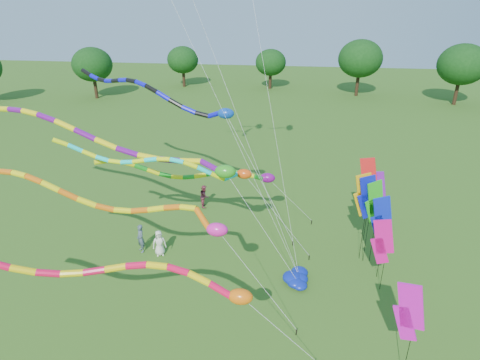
# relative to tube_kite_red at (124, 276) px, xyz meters

# --- Properties ---
(ground) EXTENTS (160.00, 160.00, 0.00)m
(ground) POSITION_rel_tube_kite_red_xyz_m (3.98, 1.86, -3.98)
(ground) COLOR #2A5B18
(ground) RESTS_ON ground
(tree_ring) EXTENTS (121.37, 119.96, 9.70)m
(tree_ring) POSITION_rel_tube_kite_red_xyz_m (2.78, 2.81, 1.58)
(tree_ring) COLOR #382314
(tree_ring) RESTS_ON ground
(tube_kite_red) EXTENTS (14.12, 1.96, 6.13)m
(tube_kite_red) POSITION_rel_tube_kite_red_xyz_m (0.00, 0.00, 0.00)
(tube_kite_red) COLOR black
(tube_kite_red) RESTS_ON ground
(tube_kite_orange) EXTENTS (13.53, 1.35, 7.13)m
(tube_kite_orange) POSITION_rel_tube_kite_red_xyz_m (-0.70, 2.82, 1.34)
(tube_kite_orange) COLOR black
(tube_kite_orange) RESTS_ON ground
(tube_kite_purple) EXTENTS (18.59, 3.82, 8.75)m
(tube_kite_purple) POSITION_rel_tube_kite_red_xyz_m (-3.17, 6.98, 2.70)
(tube_kite_purple) COLOR black
(tube_kite_purple) RESTS_ON ground
(tube_kite_blue) EXTENTS (14.51, 5.70, 9.53)m
(tube_kite_blue) POSITION_rel_tube_kite_red_xyz_m (-1.98, 11.76, 3.99)
(tube_kite_blue) COLOR black
(tube_kite_blue) RESTS_ON ground
(tube_kite_cyan) EXTENTS (12.74, 1.71, 7.48)m
(tube_kite_cyan) POSITION_rel_tube_kite_red_xyz_m (0.05, 6.57, 1.75)
(tube_kite_cyan) COLOR black
(tube_kite_cyan) RESTS_ON ground
(tube_kite_green) EXTENTS (11.66, 4.47, 6.04)m
(tube_kite_green) POSITION_rel_tube_kite_red_xyz_m (1.22, 9.47, 0.14)
(tube_kite_green) COLOR black
(tube_kite_green) RESTS_ON ground
(banner_pole_blue_b) EXTENTS (1.15, 0.33, 5.20)m
(banner_pole_blue_b) POSITION_rel_tube_kite_red_xyz_m (9.76, 7.98, -0.05)
(banner_pole_blue_b) COLOR black
(banner_pole_blue_b) RESTS_ON ground
(banner_pole_magenta_b) EXTENTS (1.16, 0.20, 3.98)m
(banner_pole_magenta_b) POSITION_rel_tube_kite_red_xyz_m (10.28, 5.74, -1.26)
(banner_pole_magenta_b) COLOR black
(banner_pole_magenta_b) RESTS_ON ground
(banner_pole_green) EXTENTS (1.09, 0.54, 4.95)m
(banner_pole_green) POSITION_rel_tube_kite_red_xyz_m (10.13, 7.97, -0.30)
(banner_pole_green) COLOR black
(banner_pole_green) RESTS_ON ground
(banner_pole_orange) EXTENTS (1.15, 0.35, 5.22)m
(banner_pole_orange) POSITION_rel_tube_kite_red_xyz_m (9.59, 8.19, -0.03)
(banner_pole_orange) COLOR black
(banner_pole_orange) RESTS_ON ground
(banner_pole_magenta_a) EXTENTS (1.09, 0.55, 4.37)m
(banner_pole_magenta_a) POSITION_rel_tube_kite_red_xyz_m (10.22, 0.52, -0.88)
(banner_pole_magenta_a) COLOR black
(banner_pole_magenta_a) RESTS_ON ground
(banner_pole_red) EXTENTS (1.15, 0.34, 5.32)m
(banner_pole_red) POSITION_rel_tube_kite_red_xyz_m (10.07, 10.26, 0.07)
(banner_pole_red) COLOR black
(banner_pole_red) RESTS_ON ground
(banner_pole_blue_a) EXTENTS (1.16, 0.27, 4.71)m
(banner_pole_blue_a) POSITION_rel_tube_kite_red_xyz_m (10.29, 6.66, -0.54)
(banner_pole_blue_a) COLOR black
(banner_pole_blue_a) RESTS_ON ground
(banner_pole_violet) EXTENTS (1.12, 0.46, 4.07)m
(banner_pole_violet) POSITION_rel_tube_kite_red_xyz_m (10.93, 11.42, -1.17)
(banner_pole_violet) COLOR black
(banner_pole_violet) RESTS_ON ground
(blue_nylon_heap) EXTENTS (1.44, 1.28, 0.54)m
(blue_nylon_heap) POSITION_rel_tube_kite_red_xyz_m (5.95, 5.99, -3.74)
(blue_nylon_heap) COLOR #0C219F
(blue_nylon_heap) RESTS_ON ground
(person_a) EXTENTS (0.88, 0.74, 1.53)m
(person_a) POSITION_rel_tube_kite_red_xyz_m (-1.31, 7.03, -3.22)
(person_a) COLOR silver
(person_a) RESTS_ON ground
(person_b) EXTENTS (0.72, 0.73, 1.70)m
(person_b) POSITION_rel_tube_kite_red_xyz_m (-2.47, 7.21, -3.13)
(person_b) COLOR #455361
(person_b) RESTS_ON ground
(person_c) EXTENTS (0.75, 0.88, 1.60)m
(person_c) POSITION_rel_tube_kite_red_xyz_m (-0.11, 13.15, -3.18)
(person_c) COLOR #9A384B
(person_c) RESTS_ON ground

